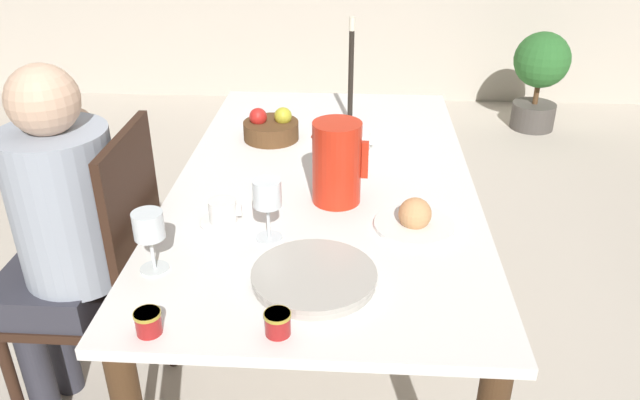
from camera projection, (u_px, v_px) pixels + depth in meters
The scene contains 16 objects.
ground_plane at pixel (324, 350), 2.37m from camera, with size 20.00×20.00×0.00m, color beige.
dining_table at pixel (325, 202), 2.07m from camera, with size 0.95×1.71×0.73m.
chair_person_side at pixel (106, 277), 1.91m from camera, with size 0.42×0.42×0.98m.
person_seated at pixel (60, 228), 1.80m from camera, with size 0.39×0.41×1.18m.
red_pitcher at pixel (337, 163), 1.82m from camera, with size 0.17×0.14×0.25m.
wine_glass_water at pixel (267, 196), 1.63m from camera, with size 0.08×0.08×0.17m.
wine_glass_juice at pixel (149, 229), 1.50m from camera, with size 0.08×0.08×0.16m.
teacup_near_person at pixel (223, 213), 1.75m from camera, with size 0.13×0.13×0.07m.
teacup_across at pixel (359, 143), 2.20m from camera, with size 0.13×0.13×0.07m.
serving_tray at pixel (314, 277), 1.50m from camera, with size 0.30×0.30×0.03m.
bread_plate at pixel (415, 219), 1.73m from camera, with size 0.22×0.22×0.09m.
jam_jar_amber at pixel (278, 322), 1.33m from camera, with size 0.06×0.06×0.05m.
jam_jar_red at pixel (148, 321), 1.33m from camera, with size 0.06×0.06×0.05m.
fruit_bowl at pixel (271, 128), 2.29m from camera, with size 0.20×0.20×0.12m.
candlestick_tall at pixel (351, 81), 2.39m from camera, with size 0.06×0.06×0.41m.
potted_plant at pixel (540, 73), 4.22m from camera, with size 0.37×0.37×0.67m.
Camera 1 is at (0.10, -1.82, 1.61)m, focal length 35.00 mm.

